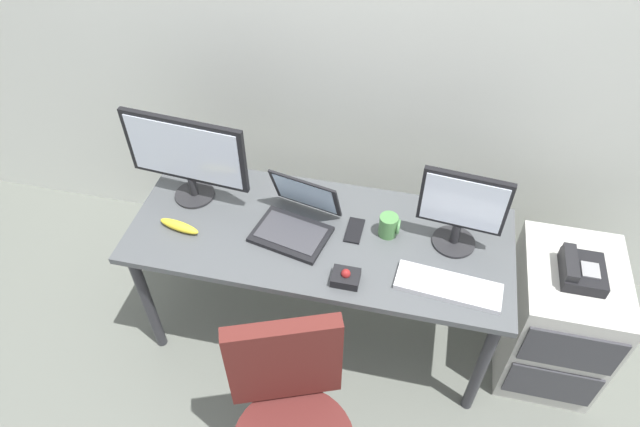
# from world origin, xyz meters

# --- Properties ---
(ground_plane) EXTENTS (8.00, 8.00, 0.00)m
(ground_plane) POSITION_xyz_m (0.00, 0.00, 0.00)
(ground_plane) COLOR #62665E
(back_wall) EXTENTS (6.00, 0.10, 2.80)m
(back_wall) POSITION_xyz_m (0.00, 0.68, 1.40)
(back_wall) COLOR silver
(back_wall) RESTS_ON ground
(desk) EXTENTS (1.63, 0.66, 0.71)m
(desk) POSITION_xyz_m (0.00, 0.00, 0.63)
(desk) COLOR #4A4D50
(desk) RESTS_ON ground
(file_cabinet) EXTENTS (0.42, 0.53, 0.66)m
(file_cabinet) POSITION_xyz_m (1.08, 0.06, 0.33)
(file_cabinet) COLOR beige
(file_cabinet) RESTS_ON ground
(desk_phone) EXTENTS (0.17, 0.20, 0.09)m
(desk_phone) POSITION_xyz_m (1.08, 0.04, 0.70)
(desk_phone) COLOR black
(desk_phone) RESTS_ON file_cabinet
(monitor_main) EXTENTS (0.55, 0.18, 0.42)m
(monitor_main) POSITION_xyz_m (-0.61, 0.10, 0.95)
(monitor_main) COLOR #262628
(monitor_main) RESTS_ON desk
(monitor_side) EXTENTS (0.34, 0.18, 0.38)m
(monitor_side) POSITION_xyz_m (0.56, 0.07, 0.91)
(monitor_side) COLOR #262628
(monitor_side) RESTS_ON desk
(keyboard) EXTENTS (0.42, 0.17, 0.03)m
(keyboard) POSITION_xyz_m (0.55, -0.18, 0.72)
(keyboard) COLOR silver
(keyboard) RESTS_ON desk
(laptop) EXTENTS (0.37, 0.36, 0.23)m
(laptop) POSITION_xyz_m (-0.11, 0.01, 0.76)
(laptop) COLOR black
(laptop) RESTS_ON desk
(trackball_mouse) EXTENTS (0.11, 0.09, 0.07)m
(trackball_mouse) POSITION_xyz_m (0.15, -0.23, 0.73)
(trackball_mouse) COLOR black
(trackball_mouse) RESTS_ON desk
(coffee_mug) EXTENTS (0.09, 0.08, 0.10)m
(coffee_mug) POSITION_xyz_m (0.28, 0.06, 0.76)
(coffee_mug) COLOR #4C8546
(coffee_mug) RESTS_ON desk
(cell_phone) EXTENTS (0.07, 0.14, 0.01)m
(cell_phone) POSITION_xyz_m (0.14, 0.04, 0.71)
(cell_phone) COLOR black
(cell_phone) RESTS_ON desk
(banana) EXTENTS (0.19, 0.08, 0.04)m
(banana) POSITION_xyz_m (-0.59, -0.11, 0.73)
(banana) COLOR yellow
(banana) RESTS_ON desk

